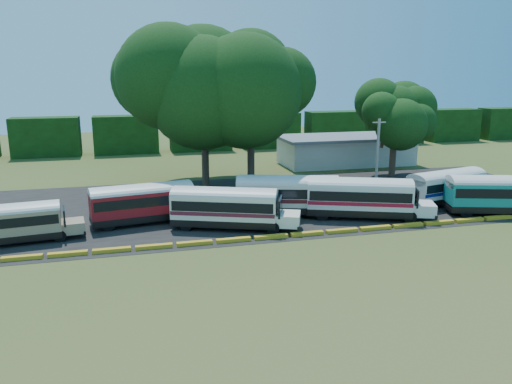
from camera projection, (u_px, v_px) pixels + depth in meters
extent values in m
plane|color=#324E1A|center=(293.00, 241.00, 38.45)|extent=(160.00, 160.00, 0.00)
cube|color=black|center=(264.00, 202.00, 49.98)|extent=(64.00, 24.00, 0.02)
cube|color=gold|center=(22.00, 258.00, 34.56)|extent=(2.70, 0.45, 0.30)
cube|color=gold|center=(68.00, 254.00, 35.30)|extent=(2.70, 0.45, 0.30)
cube|color=gold|center=(112.00, 250.00, 36.04)|extent=(2.70, 0.45, 0.30)
cube|color=gold|center=(154.00, 247.00, 36.78)|extent=(2.70, 0.45, 0.30)
cube|color=gold|center=(195.00, 243.00, 37.51)|extent=(2.70, 0.45, 0.30)
cube|color=gold|center=(233.00, 240.00, 38.25)|extent=(2.70, 0.45, 0.30)
cube|color=gold|center=(271.00, 237.00, 38.99)|extent=(2.70, 0.45, 0.30)
cube|color=gold|center=(307.00, 234.00, 39.72)|extent=(2.70, 0.45, 0.30)
cube|color=gold|center=(342.00, 231.00, 40.46)|extent=(2.70, 0.45, 0.30)
cube|color=gold|center=(375.00, 228.00, 41.20)|extent=(2.70, 0.45, 0.30)
cube|color=gold|center=(408.00, 225.00, 41.93)|extent=(2.70, 0.45, 0.30)
cube|color=gold|center=(439.00, 223.00, 42.67)|extent=(2.70, 0.45, 0.30)
cube|color=gold|center=(469.00, 220.00, 43.41)|extent=(2.70, 0.45, 0.30)
cube|color=gold|center=(498.00, 218.00, 44.14)|extent=(2.70, 0.45, 0.30)
cube|color=beige|center=(346.00, 151.00, 70.68)|extent=(18.00, 8.00, 3.60)
cube|color=slate|center=(346.00, 137.00, 70.21)|extent=(19.00, 9.00, 0.40)
cube|color=black|center=(46.00, 137.00, 77.02)|extent=(10.00, 4.00, 6.00)
cube|color=black|center=(126.00, 135.00, 79.97)|extent=(10.00, 4.00, 6.00)
cube|color=black|center=(200.00, 132.00, 82.92)|extent=(10.00, 4.00, 6.00)
cube|color=black|center=(270.00, 130.00, 85.86)|extent=(10.00, 4.00, 6.00)
cube|color=black|center=(334.00, 128.00, 88.81)|extent=(10.00, 4.00, 6.00)
cube|color=black|center=(395.00, 127.00, 91.76)|extent=(10.00, 4.00, 6.00)
cube|color=black|center=(452.00, 125.00, 94.71)|extent=(10.00, 4.00, 6.00)
cube|color=black|center=(505.00, 123.00, 97.65)|extent=(10.00, 4.00, 6.00)
cylinder|color=black|center=(60.00, 236.00, 38.12)|extent=(0.96, 0.37, 0.93)
cylinder|color=black|center=(60.00, 229.00, 39.93)|extent=(0.96, 0.37, 0.93)
cube|color=black|center=(8.00, 236.00, 37.70)|extent=(7.87, 3.22, 0.51)
cube|color=#9C8363|center=(6.00, 222.00, 37.44)|extent=(7.87, 3.22, 1.71)
cube|color=black|center=(6.00, 220.00, 37.40)|extent=(7.57, 3.24, 0.72)
ellipsoid|color=beige|center=(5.00, 211.00, 37.24)|extent=(7.87, 3.22, 1.05)
cube|color=#9C8363|center=(73.00, 226.00, 39.29)|extent=(1.91, 2.24, 0.89)
cube|color=black|center=(64.00, 216.00, 38.87)|extent=(0.39, 2.15, 1.28)
cube|color=black|center=(84.00, 229.00, 39.66)|extent=(0.44, 2.29, 0.28)
cylinder|color=black|center=(192.00, 215.00, 43.53)|extent=(1.08, 0.45, 1.04)
cylinder|color=black|center=(185.00, 209.00, 45.52)|extent=(1.08, 0.45, 1.04)
cylinder|color=black|center=(109.00, 225.00, 40.75)|extent=(1.08, 0.45, 1.04)
cylinder|color=black|center=(105.00, 218.00, 42.74)|extent=(1.08, 0.45, 1.04)
cube|color=black|center=(143.00, 216.00, 42.90)|extent=(8.86, 3.93, 0.57)
cube|color=maroon|center=(142.00, 202.00, 42.61)|extent=(8.86, 3.93, 1.91)
cube|color=black|center=(142.00, 199.00, 42.55)|extent=(8.54, 3.94, 0.80)
ellipsoid|color=beige|center=(142.00, 191.00, 42.38)|extent=(8.86, 3.93, 1.17)
cube|color=maroon|center=(201.00, 206.00, 44.86)|extent=(2.22, 2.56, 0.99)
cube|color=black|center=(194.00, 195.00, 44.37)|extent=(0.53, 2.40, 1.43)
cube|color=black|center=(210.00, 209.00, 45.31)|extent=(0.59, 2.55, 0.31)
cube|color=black|center=(92.00, 223.00, 41.27)|extent=(0.59, 2.55, 0.31)
cylinder|color=black|center=(273.00, 228.00, 39.92)|extent=(1.09, 0.66, 1.05)
cylinder|color=black|center=(275.00, 220.00, 42.10)|extent=(1.09, 0.66, 1.05)
cylinder|color=black|center=(186.00, 225.00, 40.79)|extent=(1.09, 0.66, 1.05)
cylinder|color=black|center=(193.00, 217.00, 42.97)|extent=(1.09, 0.66, 1.05)
cube|color=black|center=(225.00, 220.00, 41.47)|extent=(8.99, 5.65, 0.58)
cube|color=white|center=(225.00, 206.00, 41.18)|extent=(8.99, 5.65, 1.93)
cube|color=black|center=(225.00, 203.00, 41.13)|extent=(8.70, 5.58, 0.81)
cube|color=maroon|center=(225.00, 210.00, 41.27)|extent=(8.93, 5.66, 0.32)
ellipsoid|color=beige|center=(225.00, 195.00, 40.96)|extent=(8.99, 5.65, 1.18)
cube|color=white|center=(288.00, 219.00, 40.76)|extent=(2.62, 2.85, 1.00)
cube|color=black|center=(280.00, 207.00, 40.60)|extent=(1.05, 2.31, 1.45)
cube|color=black|center=(299.00, 224.00, 40.75)|extent=(1.13, 2.47, 0.32)
cube|color=black|center=(175.00, 220.00, 42.02)|extent=(1.13, 2.47, 0.32)
cylinder|color=black|center=(336.00, 213.00, 44.08)|extent=(1.15, 0.62, 1.11)
cylinder|color=black|center=(333.00, 206.00, 46.39)|extent=(1.15, 0.62, 1.11)
cylinder|color=black|center=(251.00, 212.00, 44.33)|extent=(1.15, 0.62, 1.11)
cylinder|color=black|center=(252.00, 205.00, 46.64)|extent=(1.15, 0.62, 1.11)
cube|color=black|center=(287.00, 207.00, 45.34)|extent=(9.53, 5.27, 0.61)
cube|color=silver|center=(287.00, 193.00, 45.03)|extent=(9.53, 5.27, 2.03)
cube|color=black|center=(287.00, 191.00, 44.98)|extent=(9.20, 5.23, 0.85)
cube|color=#4C1316|center=(287.00, 198.00, 45.13)|extent=(9.45, 5.29, 0.33)
ellipsoid|color=beige|center=(287.00, 182.00, 44.80)|extent=(9.53, 5.27, 1.25)
cube|color=silver|center=(349.00, 204.00, 45.07)|extent=(2.62, 2.92, 1.06)
cube|color=black|center=(341.00, 193.00, 44.84)|extent=(0.89, 2.50, 1.53)
cube|color=black|center=(359.00, 209.00, 45.14)|extent=(0.97, 2.67, 0.33)
cube|color=black|center=(238.00, 208.00, 45.52)|extent=(0.97, 2.67, 0.33)
cylinder|color=black|center=(410.00, 217.00, 42.82)|extent=(1.14, 0.69, 1.10)
cylinder|color=black|center=(405.00, 210.00, 45.10)|extent=(1.14, 0.69, 1.10)
cylinder|color=black|center=(322.00, 214.00, 43.71)|extent=(1.14, 0.69, 1.10)
cylinder|color=black|center=(322.00, 207.00, 45.99)|extent=(1.14, 0.69, 1.10)
cube|color=black|center=(358.00, 210.00, 44.43)|extent=(9.42, 5.90, 0.61)
cube|color=silver|center=(359.00, 196.00, 44.13)|extent=(9.42, 5.90, 2.02)
cube|color=black|center=(359.00, 193.00, 44.07)|extent=(9.11, 5.83, 0.85)
cube|color=maroon|center=(359.00, 200.00, 44.22)|extent=(9.36, 5.91, 0.33)
ellipsoid|color=beige|center=(360.00, 185.00, 43.89)|extent=(9.42, 5.90, 1.24)
cube|color=silver|center=(422.00, 209.00, 43.70)|extent=(2.74, 2.99, 1.05)
cube|color=black|center=(415.00, 197.00, 43.53)|extent=(1.09, 2.42, 1.51)
cube|color=black|center=(433.00, 214.00, 43.69)|extent=(1.18, 2.58, 0.33)
cube|color=black|center=(308.00, 210.00, 44.99)|extent=(1.18, 2.58, 0.33)
cylinder|color=black|center=(481.00, 197.00, 50.18)|extent=(1.06, 0.52, 1.02)
cylinder|color=black|center=(463.00, 192.00, 52.06)|extent=(1.06, 0.52, 1.02)
cylinder|color=black|center=(432.00, 205.00, 46.97)|extent=(1.06, 0.52, 1.02)
cylinder|color=black|center=(415.00, 200.00, 48.84)|extent=(1.06, 0.52, 1.02)
cube|color=black|center=(445.00, 197.00, 49.24)|extent=(8.75, 4.47, 0.56)
cube|color=white|center=(446.00, 185.00, 48.96)|extent=(8.75, 4.47, 1.87)
cube|color=black|center=(446.00, 183.00, 48.91)|extent=(8.44, 4.45, 0.79)
cube|color=navy|center=(446.00, 189.00, 49.05)|extent=(8.68, 4.49, 0.31)
ellipsoid|color=beige|center=(447.00, 176.00, 48.74)|extent=(8.75, 4.47, 1.15)
cube|color=white|center=(480.00, 189.00, 51.53)|extent=(2.32, 2.62, 0.97)
cube|color=black|center=(477.00, 180.00, 51.00)|extent=(0.71, 2.32, 1.40)
cube|color=black|center=(485.00, 192.00, 52.03)|extent=(0.77, 2.48, 0.31)
cube|color=black|center=(414.00, 203.00, 47.35)|extent=(0.77, 2.48, 0.31)
cylinder|color=black|center=(466.00, 212.00, 44.65)|extent=(1.13, 0.62, 1.09)
cylinder|color=black|center=(457.00, 205.00, 46.92)|extent=(1.13, 0.62, 1.09)
cube|color=black|center=(497.00, 207.00, 45.60)|extent=(9.36, 5.27, 0.60)
cube|color=#138178|center=(498.00, 193.00, 45.30)|extent=(9.36, 5.27, 2.00)
cube|color=black|center=(499.00, 190.00, 45.24)|extent=(9.04, 5.23, 0.84)
ellipsoid|color=beige|center=(500.00, 182.00, 45.06)|extent=(9.36, 5.27, 1.23)
cube|color=black|center=(448.00, 207.00, 45.82)|extent=(0.98, 2.61, 0.33)
cylinder|color=#3C2A1E|center=(205.00, 152.00, 55.37)|extent=(0.80, 0.80, 8.13)
cylinder|color=#3C2A1E|center=(215.00, 120.00, 55.28)|extent=(1.41, 2.90, 4.62)
cylinder|color=#3C2A1E|center=(194.00, 120.00, 55.10)|extent=(2.22, 2.52, 4.62)
cylinder|color=#3C2A1E|center=(204.00, 122.00, 53.30)|extent=(2.95, 0.94, 4.62)
ellipsoid|color=black|center=(203.00, 81.00, 53.56)|extent=(15.94, 15.94, 11.69)
cylinder|color=#3C2A1E|center=(251.00, 153.00, 55.64)|extent=(0.80, 0.80, 7.93)
cylinder|color=#3C2A1E|center=(261.00, 121.00, 55.56)|extent=(1.39, 2.84, 4.51)
cylinder|color=#3C2A1E|center=(240.00, 122.00, 55.39)|extent=(2.17, 2.47, 4.51)
cylinder|color=#3C2A1E|center=(252.00, 123.00, 53.59)|extent=(2.89, 0.93, 4.51)
ellipsoid|color=black|center=(251.00, 83.00, 53.87)|extent=(11.32, 11.32, 8.30)
cylinder|color=#3C2A1E|center=(393.00, 154.00, 62.15)|extent=(0.80, 0.80, 5.54)
cylinder|color=#3C2A1E|center=(401.00, 134.00, 62.31)|extent=(1.14, 2.14, 3.22)
cylinder|color=#3C2A1E|center=(383.00, 135.00, 62.14)|extent=(1.70, 1.90, 3.22)
cylinder|color=#3C2A1E|center=(398.00, 136.00, 60.33)|extent=(2.16, 0.80, 3.22)
ellipsoid|color=black|center=(396.00, 110.00, 60.88)|extent=(8.07, 8.07, 5.92)
cylinder|color=gray|center=(377.00, 154.00, 55.01)|extent=(0.30, 0.30, 7.79)
cube|color=gray|center=(379.00, 122.00, 54.20)|extent=(1.60, 0.12, 0.12)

